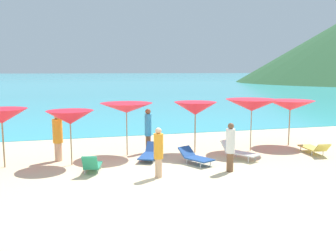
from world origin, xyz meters
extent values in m
cube|color=beige|center=(0.00, 10.00, -0.15)|extent=(50.00, 100.00, 0.30)
cube|color=#38B7CC|center=(0.00, 227.57, 0.01)|extent=(650.00, 440.00, 0.02)
cylinder|color=#9E7F59|center=(-4.81, 2.39, 1.00)|extent=(0.06, 0.06, 2.00)
cone|color=red|center=(-4.81, 2.39, 1.87)|extent=(1.83, 1.83, 0.53)
sphere|color=#9E7F59|center=(-4.81, 2.39, 2.03)|extent=(0.07, 0.07, 0.07)
cylinder|color=#9E7F59|center=(-2.45, 2.06, 0.95)|extent=(0.05, 0.05, 1.91)
cone|color=red|center=(-2.45, 2.06, 1.78)|extent=(1.80, 1.80, 0.50)
sphere|color=#9E7F59|center=(-2.45, 2.06, 1.94)|extent=(0.07, 0.07, 0.07)
cylinder|color=#9E7F59|center=(-0.20, 3.08, 1.04)|extent=(0.04, 0.04, 2.07)
cone|color=red|center=(-0.20, 3.08, 1.97)|extent=(2.22, 2.22, 0.40)
sphere|color=#9E7F59|center=(-0.20, 3.08, 2.10)|extent=(0.07, 0.07, 0.07)
cylinder|color=#9E7F59|center=(2.68, 2.82, 1.02)|extent=(0.05, 0.05, 2.03)
cone|color=red|center=(2.68, 2.82, 1.90)|extent=(1.96, 1.96, 0.55)
sphere|color=#9E7F59|center=(2.68, 2.82, 2.06)|extent=(0.07, 0.07, 0.07)
cylinder|color=#9E7F59|center=(5.14, 2.49, 1.06)|extent=(0.04, 0.04, 2.13)
cone|color=red|center=(5.14, 2.49, 2.00)|extent=(2.48, 2.48, 0.51)
sphere|color=#9E7F59|center=(5.14, 2.49, 2.16)|extent=(0.07, 0.07, 0.07)
cylinder|color=#9E7F59|center=(7.45, 3.09, 1.00)|extent=(0.05, 0.05, 2.00)
cone|color=red|center=(7.45, 3.09, 1.88)|extent=(2.27, 2.27, 0.47)
sphere|color=#9E7F59|center=(7.45, 3.09, 2.03)|extent=(0.07, 0.07, 0.07)
cube|color=white|center=(4.04, 1.06, 0.25)|extent=(1.08, 1.38, 0.05)
cube|color=white|center=(3.68, 1.75, 0.46)|extent=(0.61, 0.53, 0.44)
cylinder|color=silver|center=(4.03, 0.59, 0.11)|extent=(0.04, 0.04, 0.23)
cylinder|color=silver|center=(4.44, 0.80, 0.11)|extent=(0.04, 0.04, 0.23)
cylinder|color=silver|center=(3.61, 1.37, 0.11)|extent=(0.04, 0.04, 0.23)
cylinder|color=silver|center=(4.02, 1.59, 0.11)|extent=(0.04, 0.04, 0.23)
cube|color=#1E478C|center=(2.12, 0.75, 0.23)|extent=(1.00, 1.18, 0.05)
cube|color=#1E478C|center=(1.82, 1.37, 0.40)|extent=(0.72, 0.63, 0.38)
cylinder|color=silver|center=(2.01, 0.36, 0.10)|extent=(0.04, 0.04, 0.20)
cylinder|color=silver|center=(2.49, 0.59, 0.10)|extent=(0.04, 0.04, 0.20)
cylinder|color=silver|center=(1.70, 0.99, 0.10)|extent=(0.04, 0.04, 0.20)
cylinder|color=silver|center=(2.18, 1.22, 0.10)|extent=(0.04, 0.04, 0.20)
cube|color=#D8BF4C|center=(7.43, 1.39, 0.22)|extent=(0.72, 1.32, 0.05)
cube|color=#D8BF4C|center=(7.35, 0.60, 0.38)|extent=(0.60, 0.42, 0.36)
cylinder|color=silver|center=(7.72, 1.77, 0.10)|extent=(0.04, 0.04, 0.19)
cylinder|color=silver|center=(7.22, 1.82, 0.10)|extent=(0.04, 0.04, 0.19)
cylinder|color=silver|center=(7.63, 0.89, 0.10)|extent=(0.04, 0.04, 0.19)
cylinder|color=silver|center=(7.13, 0.94, 0.10)|extent=(0.04, 0.04, 0.19)
cube|color=#1E478C|center=(0.45, 1.94, 0.19)|extent=(1.10, 1.43, 0.05)
cube|color=#1E478C|center=(0.82, 2.70, 0.37)|extent=(0.71, 0.64, 0.40)
cylinder|color=silver|center=(0.04, 1.67, 0.08)|extent=(0.04, 0.04, 0.16)
cylinder|color=silver|center=(0.51, 1.45, 0.08)|extent=(0.04, 0.04, 0.16)
cylinder|color=silver|center=(0.43, 2.49, 0.08)|extent=(0.04, 0.04, 0.16)
cylinder|color=silver|center=(0.89, 2.27, 0.08)|extent=(0.04, 0.04, 0.16)
cube|color=#268C66|center=(-1.75, 0.99, 0.20)|extent=(0.75, 1.11, 0.05)
cube|color=#268C66|center=(-1.90, 0.38, 0.45)|extent=(0.55, 0.41, 0.51)
cylinder|color=silver|center=(-1.47, 1.24, 0.09)|extent=(0.04, 0.04, 0.18)
cylinder|color=silver|center=(-1.90, 1.34, 0.09)|extent=(0.04, 0.04, 0.18)
cylinder|color=silver|center=(-1.63, 0.55, 0.09)|extent=(0.04, 0.04, 0.18)
cylinder|color=silver|center=(-2.07, 0.65, 0.09)|extent=(0.04, 0.04, 0.18)
cylinder|color=brown|center=(2.82, -0.36, 0.33)|extent=(0.24, 0.24, 0.65)
cylinder|color=white|center=(2.82, -0.36, 1.08)|extent=(0.32, 0.32, 0.85)
sphere|color=brown|center=(2.82, -0.36, 1.60)|extent=(0.21, 0.21, 0.21)
cylinder|color=#DBAA84|center=(0.25, -0.40, 0.32)|extent=(0.23, 0.23, 0.63)
cylinder|color=orange|center=(0.25, -0.40, 1.05)|extent=(0.31, 0.31, 0.83)
sphere|color=#DBAA84|center=(0.25, -0.40, 1.55)|extent=(0.21, 0.21, 0.21)
cylinder|color=#DBAA84|center=(-2.93, 2.87, 0.36)|extent=(0.28, 0.28, 0.71)
cylinder|color=orange|center=(-2.93, 2.87, 1.18)|extent=(0.38, 0.38, 0.93)
sphere|color=#DBAA84|center=(-2.93, 2.87, 1.75)|extent=(0.23, 0.23, 0.23)
cylinder|color=brown|center=(0.76, 3.37, 0.36)|extent=(0.22, 0.22, 0.72)
cylinder|color=#3399D8|center=(0.76, 3.37, 1.19)|extent=(0.29, 0.29, 0.94)
sphere|color=brown|center=(0.76, 3.37, 1.77)|extent=(0.23, 0.23, 0.23)
camera|label=1|loc=(-2.70, -11.89, 3.48)|focal=39.85mm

